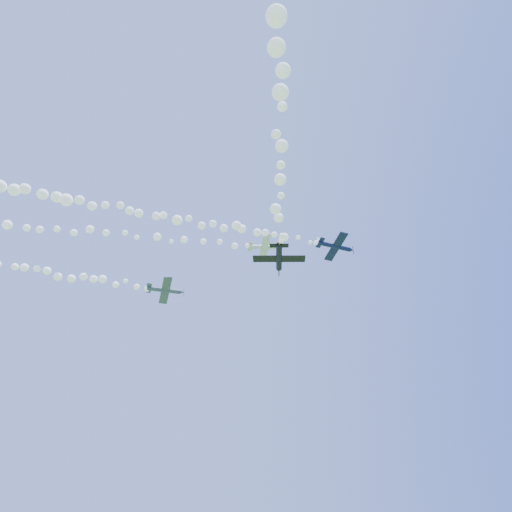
{
  "coord_description": "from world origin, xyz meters",
  "views": [
    {
      "loc": [
        -3.85,
        -63.69,
        2.0
      ],
      "look_at": [
        4.13,
        -6.08,
        47.84
      ],
      "focal_mm": 30.0,
      "sensor_mm": 36.0,
      "label": 1
    }
  ],
  "objects": [
    {
      "name": "plane_white",
      "position": [
        6.07,
        -3.56,
        52.15
      ],
      "size": [
        6.66,
        6.79,
        1.89
      ],
      "rotation": [
        -0.13,
        -0.1,
        0.0
      ],
      "color": "silver"
    },
    {
      "name": "smoke_trail_white",
      "position": [
        -37.39,
        -3.72,
        51.82
      ],
      "size": [
        83.02,
        2.7,
        2.81
      ],
      "primitive_type": null,
      "color": "white"
    },
    {
      "name": "plane_navy",
      "position": [
        18.33,
        -7.39,
        50.55
      ],
      "size": [
        7.17,
        7.59,
        2.56
      ],
      "rotation": [
        -0.06,
        0.06,
        0.13
      ],
      "color": "#0D133C"
    },
    {
      "name": "smoke_trail_navy",
      "position": [
        -19.1,
        -12.28,
        50.36
      ],
      "size": [
        70.64,
        11.51,
        2.82
      ],
      "primitive_type": null,
      "color": "white"
    },
    {
      "name": "plane_grey",
      "position": [
        -11.23,
        2.07,
        44.72
      ],
      "size": [
        7.06,
        7.4,
        1.88
      ],
      "rotation": [
        -0.14,
        -0.05,
        0.15
      ],
      "color": "#3B4255"
    },
    {
      "name": "plane_black",
      "position": [
        6.2,
        -15.61,
        40.26
      ],
      "size": [
        7.75,
        7.31,
        1.95
      ],
      "rotation": [
        0.03,
        -0.06,
        1.39
      ],
      "color": "black"
    }
  ]
}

